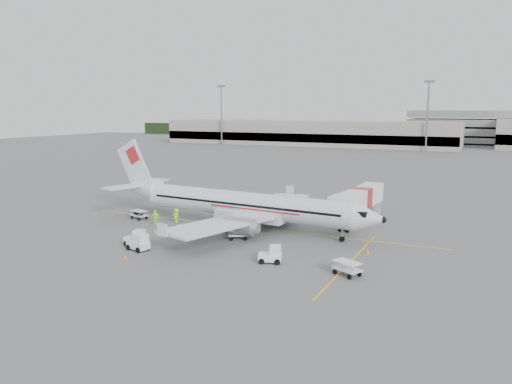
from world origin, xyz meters
TOP-DOWN VIEW (x-y plane):
  - ground at (0.00, 0.00)m, footprint 360.00×360.00m
  - stripe_lead at (0.00, 0.00)m, footprint 44.00×0.20m
  - stripe_cross at (14.00, -8.00)m, footprint 0.20×20.00m
  - terminal_west at (-40.00, 130.00)m, footprint 110.00×22.00m
  - parking_garage at (25.00, 160.00)m, footprint 62.00×24.00m
  - treeline at (0.00, 175.00)m, footprint 300.00×3.00m
  - mast_west at (-70.00, 118.00)m, footprint 3.20×1.20m
  - mast_center at (5.00, 118.00)m, footprint 3.20×1.20m
  - aircraft at (-0.05, -0.66)m, footprint 36.20×29.45m
  - jet_bridge at (10.86, 8.17)m, footprint 3.99×15.84m
  - belt_loader at (-2.08, -2.66)m, footprint 4.83×2.22m
  - tug_fore at (7.66, -11.16)m, footprint 2.28×1.72m
  - tug_mid at (-5.37, -13.01)m, footprint 2.36×1.67m
  - tug_aft at (-6.77, -11.69)m, footprint 2.17×1.39m
  - cart_loaded_a at (-4.04, -6.51)m, footprint 2.55×2.10m
  - cart_loaded_b at (-14.03, -2.00)m, footprint 2.35×1.76m
  - cart_empty_a at (1.44, -5.28)m, footprint 2.38×2.06m
  - cart_empty_b at (14.71, -11.60)m, footprint 2.63×2.23m
  - cone_nose at (14.81, -4.80)m, footprint 0.37×0.37m
  - cone_port at (-1.07, 13.00)m, footprint 0.40×0.40m
  - cone_stbd at (-4.62, -15.81)m, footprint 0.36×0.36m
  - crew_a at (-3.48, -1.50)m, footprint 0.78×0.67m
  - crew_b at (-9.02, -1.50)m, footprint 1.08×1.05m
  - crew_c at (-8.81, -1.50)m, footprint 0.72×1.13m
  - crew_d at (-10.21, -3.79)m, footprint 1.14×0.59m

SIDE VIEW (x-z plane):
  - ground at x=0.00m, z-range 0.00..0.00m
  - stripe_lead at x=0.00m, z-range 0.00..0.01m
  - stripe_cross at x=14.00m, z-range 0.00..0.01m
  - cone_stbd at x=-4.62m, z-range 0.00..0.59m
  - cone_nose at x=14.81m, z-range 0.00..0.60m
  - cone_port at x=-1.07m, z-range 0.00..0.65m
  - cart_empty_a at x=1.44m, z-range 0.00..1.07m
  - cart_loaded_b at x=-14.03m, z-range 0.00..1.09m
  - cart_loaded_a at x=-4.04m, z-range 0.00..1.15m
  - cart_empty_b at x=14.71m, z-range 0.00..1.18m
  - tug_fore at x=7.66m, z-range 0.00..1.57m
  - tug_aft at x=-6.77m, z-range 0.00..1.59m
  - crew_c at x=-8.81m, z-range 0.00..1.66m
  - tug_mid at x=-5.37m, z-range 0.00..1.66m
  - crew_b at x=-9.02m, z-range 0.00..1.75m
  - crew_a at x=-3.48m, z-range 0.00..1.82m
  - crew_d at x=-10.21m, z-range 0.00..1.85m
  - belt_loader at x=-2.08m, z-range 0.00..2.53m
  - jet_bridge at x=10.86m, z-range 0.00..4.11m
  - treeline at x=0.00m, z-range 0.00..6.00m
  - terminal_west at x=-40.00m, z-range 0.00..9.00m
  - aircraft at x=-0.05m, z-range 0.00..9.41m
  - parking_garage at x=25.00m, z-range 0.00..14.00m
  - mast_west at x=-70.00m, z-range 0.00..22.00m
  - mast_center at x=5.00m, z-range 0.00..22.00m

